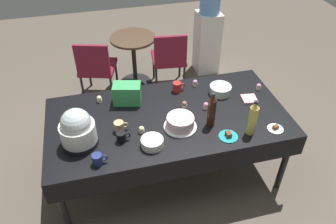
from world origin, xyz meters
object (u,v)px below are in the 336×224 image
dessert_plate_cobalt (76,120)px  maroon_chair_left (96,66)px  cupcake_cocoa (184,105)px  water_cooler (208,34)px  coffee_mug_black (122,137)px  maroon_chair_right (169,57)px  cupcake_rose (142,130)px  cupcake_lemon (259,87)px  dessert_plate_white (275,128)px  dessert_plate_teal (228,136)px  soda_bottle_ginger_ale (253,119)px  soda_carton (127,94)px  cupcake_berry (206,106)px  coffee_mug_tan (119,126)px  cupcake_vanilla (99,99)px  round_cafe_table (134,52)px  slow_cooker (77,129)px  glass_salad_bowl (220,90)px  potluck_table (168,121)px  frosted_layer_cake (180,122)px  cupcake_mint (195,83)px  coffee_mug_red (177,87)px  ceramic_snack_bowl (152,142)px  coffee_mug_navy (98,159)px  soda_bottle_cola (212,111)px

dessert_plate_cobalt → maroon_chair_left: size_ratio=0.18×
cupcake_cocoa → water_cooler: size_ratio=0.05×
coffee_mug_black → maroon_chair_right: 1.93m
cupcake_rose → cupcake_lemon: (1.27, 0.35, 0.00)m
dessert_plate_white → cupcake_lemon: (0.12, 0.59, 0.02)m
dessert_plate_teal → cupcake_rose: bearing=161.7°
cupcake_rose → maroon_chair_left: 1.70m
soda_bottle_ginger_ale → soda_carton: bearing=144.2°
cupcake_berry → maroon_chair_right: 1.49m
dessert_plate_white → maroon_chair_right: (-0.48, 1.89, -0.27)m
cupcake_berry → cupcake_rose: same height
coffee_mug_tan → maroon_chair_left: (-0.12, 1.57, -0.31)m
coffee_mug_black → maroon_chair_right: (0.85, 1.70, -0.30)m
dessert_plate_teal → coffee_mug_black: coffee_mug_black is taller
cupcake_vanilla → soda_bottle_ginger_ale: size_ratio=0.20×
cupcake_lemon → round_cafe_table: (-1.05, 1.52, -0.28)m
cupcake_vanilla → slow_cooker: bearing=-110.9°
glass_salad_bowl → soda_bottle_ginger_ale: bearing=-86.2°
cupcake_lemon → potluck_table: bearing=-169.3°
dessert_plate_cobalt → cupcake_vanilla: size_ratio=2.33×
frosted_layer_cake → dessert_plate_teal: size_ratio=1.77×
cupcake_mint → coffee_mug_red: bearing=-167.5°
ceramic_snack_bowl → round_cafe_table: bearing=85.3°
coffee_mug_navy → coffee_mug_tan: 0.40m
maroon_chair_right → round_cafe_table: bearing=153.0°
cupcake_cocoa → soda_carton: bearing=157.2°
soda_bottle_ginger_ale → coffee_mug_tan: bearing=164.5°
cupcake_mint → coffee_mug_navy: coffee_mug_navy is taller
cupcake_berry → round_cafe_table: 1.76m
maroon_chair_left → maroon_chair_right: same height
slow_cooker → coffee_mug_red: slow_cooker is taller
dessert_plate_teal → soda_bottle_cola: soda_bottle_cola is taller
potluck_table → cupcake_rose: cupcake_rose is taller
dessert_plate_cobalt → frosted_layer_cake: bearing=-19.3°
potluck_table → cupcake_lemon: cupcake_lemon is taller
dessert_plate_cobalt → coffee_mug_tan: bearing=-31.5°
potluck_table → dessert_plate_white: (0.87, -0.40, 0.07)m
glass_salad_bowl → coffee_mug_tan: 1.10m
glass_salad_bowl → cupcake_vanilla: glass_salad_bowl is taller
frosted_layer_cake → soda_carton: soda_carton is taller
cupcake_berry → soda_bottle_ginger_ale: (0.26, -0.41, 0.13)m
cupcake_berry → cupcake_lemon: (0.62, 0.16, 0.00)m
maroon_chair_right → dessert_plate_white: bearing=-75.8°
cupcake_cocoa → coffee_mug_red: size_ratio=0.53×
soda_bottle_cola → maroon_chair_right: soda_bottle_cola is taller
glass_salad_bowl → cupcake_vanilla: (-1.19, 0.15, -0.01)m
water_cooler → cupcake_berry: bearing=-110.3°
dessert_plate_cobalt → coffee_mug_red: 1.03m
ceramic_snack_bowl → coffee_mug_tan: (-0.24, 0.25, 0.01)m
cupcake_berry → coffee_mug_navy: 1.14m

